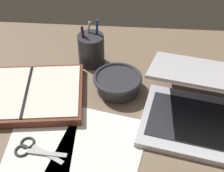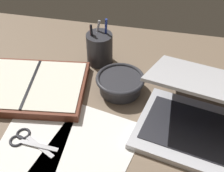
# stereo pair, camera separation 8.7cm
# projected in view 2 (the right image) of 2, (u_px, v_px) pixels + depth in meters

# --- Properties ---
(desk_top) EXTENTS (1.40, 1.00, 0.02)m
(desk_top) POSITION_uv_depth(u_px,v_px,m) (103.00, 120.00, 0.88)
(desk_top) COLOR #75604C
(desk_top) RESTS_ON ground
(laptop) EXTENTS (0.36, 0.36, 0.17)m
(laptop) POSITION_uv_depth(u_px,v_px,m) (201.00, 115.00, 0.81)
(laptop) COLOR silver
(laptop) RESTS_ON desk_top
(bowl) EXTENTS (0.15, 0.15, 0.05)m
(bowl) POSITION_uv_depth(u_px,v_px,m) (120.00, 83.00, 0.94)
(bowl) COLOR #2D2D33
(bowl) RESTS_ON desk_top
(pen_cup) EXTENTS (0.09, 0.09, 0.16)m
(pen_cup) POSITION_uv_depth(u_px,v_px,m) (99.00, 48.00, 1.04)
(pen_cup) COLOR #28282D
(pen_cup) RESTS_ON desk_top
(planner) EXTENTS (0.35, 0.29, 0.03)m
(planner) POSITION_uv_depth(u_px,v_px,m) (32.00, 87.00, 0.95)
(planner) COLOR brown
(planner) RESTS_ON desk_top
(scissors) EXTENTS (0.14, 0.08, 0.01)m
(scissors) POSITION_uv_depth(u_px,v_px,m) (25.00, 139.00, 0.81)
(scissors) COLOR #B7B7BC
(scissors) RESTS_ON desk_top
(paper_sheet_front) EXTENTS (0.27, 0.33, 0.00)m
(paper_sheet_front) POSITION_uv_depth(u_px,v_px,m) (88.00, 153.00, 0.78)
(paper_sheet_front) COLOR white
(paper_sheet_front) RESTS_ON desk_top
(paper_sheet_beside_planner) EXTENTS (0.18, 0.29, 0.00)m
(paper_sheet_beside_planner) POSITION_uv_depth(u_px,v_px,m) (38.00, 131.00, 0.84)
(paper_sheet_beside_planner) COLOR white
(paper_sheet_beside_planner) RESTS_ON desk_top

